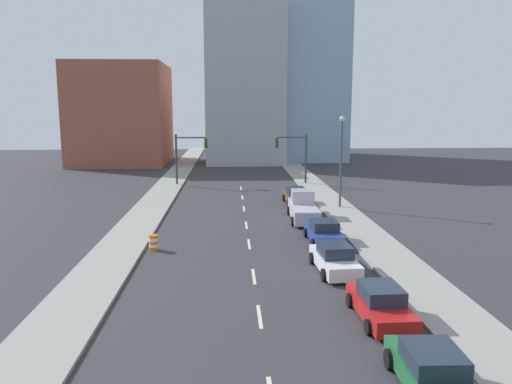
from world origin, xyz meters
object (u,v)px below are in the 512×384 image
at_px(traffic_barrel, 154,243).
at_px(sedan_red, 380,304).
at_px(sedan_brown, 296,196).
at_px(traffic_signal_right, 297,152).
at_px(pickup_truck_silver, 303,208).
at_px(traffic_signal_left, 185,153).
at_px(sedan_blue, 324,232).
at_px(street_lamp, 341,155).
at_px(sedan_green, 433,372).
at_px(sedan_white, 335,259).

xyz_separation_m(traffic_barrel, sedan_red, (10.92, -10.79, 0.19)).
relative_size(traffic_barrel, sedan_brown, 0.22).
distance_m(traffic_signal_right, pickup_truck_silver, 18.43).
distance_m(traffic_signal_right, sedan_brown, 12.08).
distance_m(traffic_signal_left, traffic_barrel, 26.36).
height_order(traffic_barrel, sedan_blue, sedan_blue).
distance_m(traffic_signal_left, traffic_signal_right, 12.59).
height_order(traffic_barrel, street_lamp, street_lamp).
height_order(traffic_signal_left, sedan_green, traffic_signal_left).
height_order(pickup_truck_silver, sedan_brown, pickup_truck_silver).
bearing_deg(sedan_blue, sedan_red, -91.23).
relative_size(traffic_signal_right, sedan_red, 1.29).
bearing_deg(sedan_brown, street_lamp, -37.05).
height_order(traffic_signal_right, sedan_blue, traffic_signal_right).
bearing_deg(traffic_signal_right, traffic_signal_left, 180.00).
height_order(sedan_white, pickup_truck_silver, pickup_truck_silver).
relative_size(traffic_barrel, sedan_green, 0.21).
distance_m(sedan_white, sedan_blue, 5.90).
bearing_deg(pickup_truck_silver, sedan_green, -86.83).
relative_size(traffic_signal_left, traffic_barrel, 6.07).
bearing_deg(sedan_brown, traffic_signal_right, 79.84).
xyz_separation_m(sedan_green, sedan_white, (-0.64, 11.51, 0.05)).
distance_m(traffic_signal_right, sedan_red, 37.10).
height_order(traffic_signal_left, traffic_barrel, traffic_signal_left).
bearing_deg(street_lamp, traffic_barrel, -139.69).
bearing_deg(sedan_brown, pickup_truck_silver, -94.76).
bearing_deg(sedan_red, sedan_brown, 88.71).
distance_m(street_lamp, sedan_blue, 12.07).
distance_m(sedan_green, sedan_blue, 17.38).
distance_m(traffic_signal_right, traffic_barrel, 29.12).
relative_size(street_lamp, sedan_red, 1.78).
relative_size(sedan_red, sedan_blue, 1.02).
bearing_deg(traffic_signal_left, traffic_signal_right, 0.00).
bearing_deg(traffic_signal_right, street_lamp, -82.26).
distance_m(street_lamp, sedan_red, 23.49).
bearing_deg(pickup_truck_silver, traffic_signal_right, 86.03).
bearing_deg(traffic_barrel, sedan_green, -55.83).
bearing_deg(traffic_signal_right, pickup_truck_silver, -96.01).
height_order(sedan_red, sedan_blue, sedan_red).
distance_m(sedan_red, sedan_blue, 12.05).
distance_m(traffic_signal_right, street_lamp, 14.20).
xyz_separation_m(street_lamp, sedan_brown, (-3.53, 2.46, -3.96)).
xyz_separation_m(traffic_barrel, sedan_blue, (10.84, 1.26, 0.18)).
relative_size(street_lamp, sedan_white, 1.70).
distance_m(traffic_barrel, pickup_truck_silver, 13.21).
bearing_deg(pickup_truck_silver, street_lamp, 48.90).
bearing_deg(sedan_brown, traffic_barrel, -128.65).
xyz_separation_m(sedan_red, pickup_truck_silver, (-0.46, 18.83, 0.23)).
height_order(traffic_signal_left, sedan_blue, traffic_signal_left).
bearing_deg(sedan_white, traffic_barrel, 152.81).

